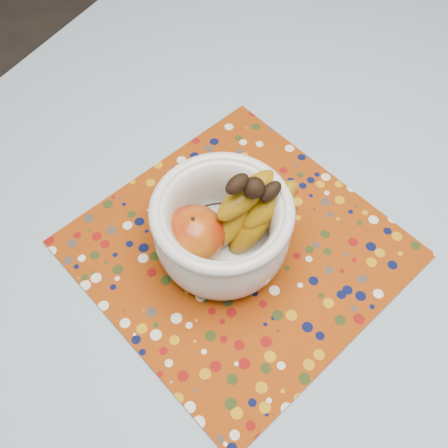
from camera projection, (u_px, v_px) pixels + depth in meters
name	position (u px, v px, depth m)	size (l,w,h in m)	color
table	(321.00, 262.00, 0.85)	(1.20, 1.20, 0.75)	brown
tablecloth	(329.00, 236.00, 0.78)	(1.32, 1.32, 0.01)	#6485A6
placemat	(238.00, 249.00, 0.77)	(0.41, 0.41, 0.00)	#7C2D06
fruit_bowl	(228.00, 224.00, 0.70)	(0.20, 0.20, 0.16)	silver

